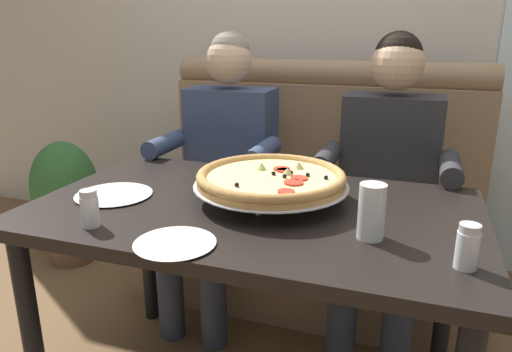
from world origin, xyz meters
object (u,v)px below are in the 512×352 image
Objects in this scene: dining_table at (253,231)px; diner_right at (387,174)px; shaker_parmesan at (90,211)px; diner_left at (223,159)px; potted_plant at (66,197)px; shaker_oregano at (467,250)px; plate_near_right at (175,241)px; pizza at (271,179)px; plate_near_left at (114,193)px; drinking_glass at (371,215)px; booth_bench at (312,212)px.

diner_right is (0.36, 0.61, 0.05)m from dining_table.
shaker_parmesan reaches higher than dining_table.
diner_left is 1.04m from potted_plant.
diner_left is 0.92m from shaker_parmesan.
plate_near_right is (-0.69, -0.11, -0.04)m from shaker_oregano.
pizza is 1.59m from potted_plant.
shaker_parmesan reaches higher than plate_near_right.
pizza is 0.42m from plate_near_right.
plate_near_right is at bearing -39.19° from potted_plant.
drinking_glass is at bearing -4.30° from plate_near_left.
shaker_parmesan is 0.77m from drinking_glass.
shaker_parmesan is 0.28m from plate_near_right.
dining_table reaches higher than potted_plant.
potted_plant is (-0.97, 0.99, -0.41)m from shaker_parmesan.
shaker_parmesan is at bearing -141.03° from dining_table.
booth_bench is 1.32m from shaker_oregano.
plate_near_left is at bearing -172.03° from dining_table.
diner_right reaches higher than shaker_oregano.
pizza is 0.71× the size of potted_plant.
dining_table is 0.18m from pizza.
diner_left is 1.82× the size of potted_plant.
shaker_oregano reaches higher than potted_plant.
dining_table is 1.97× the size of potted_plant.
drinking_glass is at bearing -29.52° from pizza.
diner_right is 2.57× the size of pizza.
plate_near_right is at bearing -94.47° from booth_bench.
dining_table is 0.36m from plate_near_right.
plate_near_right is (0.28, -0.03, -0.03)m from shaker_parmesan.
shaker_parmesan is (-0.42, -0.36, -0.03)m from pizza.
pizza is (0.40, -0.55, 0.11)m from diner_left.
diner_right is at bearing 64.18° from plate_near_right.
shaker_oregano is (0.60, -0.23, 0.13)m from dining_table.
drinking_glass is 0.21× the size of potted_plant.
plate_near_right is 0.51m from drinking_glass.
shaker_oregano is 0.51× the size of plate_near_right.
plate_near_left is 0.36× the size of potted_plant.
plate_near_right is at bearing -74.18° from diner_left.
plate_near_left is (-0.47, -0.07, 0.10)m from dining_table.
booth_bench is 0.55m from diner_left.
diner_right is at bearing -2.48° from potted_plant.
dining_table is at bearing -27.01° from potted_plant.
diner_right is at bearing 59.34° from dining_table.
booth_bench is 15.19× the size of shaker_parmesan.
pizza is (0.04, -0.82, 0.42)m from booth_bench.
potted_plant is (-0.88, 0.75, -0.37)m from plate_near_left.
shaker_parmesan reaches higher than potted_plant.
dining_table is 9.22× the size of drinking_glass.
diner_left is at bearing 120.66° from dining_table.
diner_right is (0.36, -0.27, 0.31)m from booth_bench.
diner_right reaches higher than plate_near_left.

